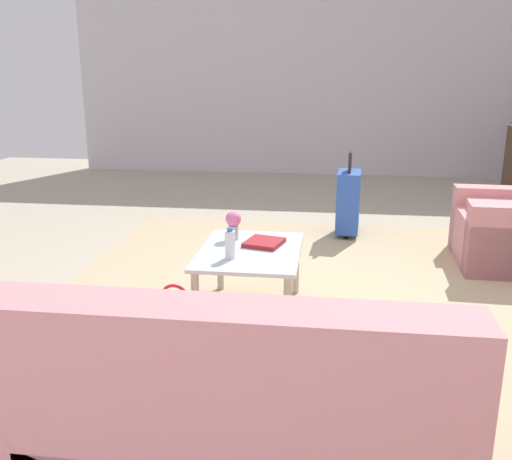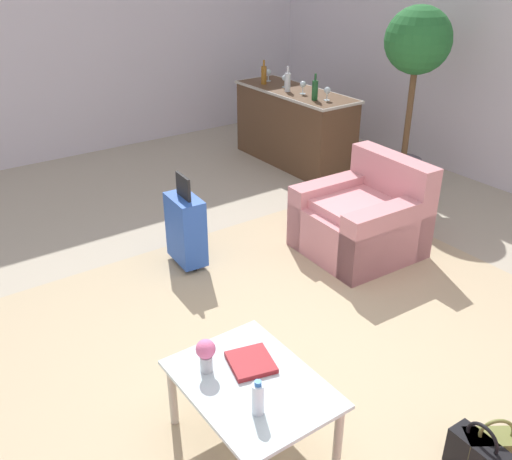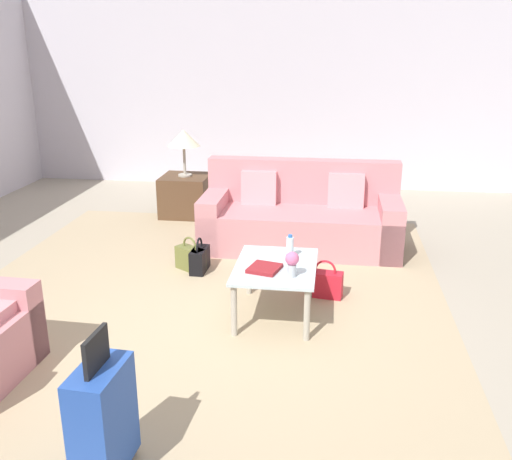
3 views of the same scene
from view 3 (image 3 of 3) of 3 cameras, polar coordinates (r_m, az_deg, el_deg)
The scene contains 14 objects.
ground_plane at distance 4.66m, azimuth -4.82°, elevation -10.28°, with size 12.00×12.00×0.00m, color #A89E89.
wall_right at distance 9.12m, azimuth 1.98°, elevation 14.06°, with size 0.12×8.00×3.10m, color silver.
area_rug at distance 5.22m, azimuth -5.56°, elevation -6.96°, with size 5.20×4.40×0.01m, color tan.
couch at distance 6.48m, azimuth 4.51°, elevation 1.12°, with size 0.92×2.19×0.95m.
coffee_table at distance 4.77m, azimuth 1.98°, elevation -4.25°, with size 0.90×0.67×0.46m.
water_bottle at distance 4.89m, azimuth 3.41°, elevation -1.69°, with size 0.06×0.06×0.20m.
coffee_table_book at distance 4.64m, azimuth 0.85°, elevation -3.85°, with size 0.25×0.24×0.03m, color maroon.
flower_vase at distance 4.48m, azimuth 3.63°, elevation -3.19°, with size 0.11×0.11×0.21m.
side_table at distance 7.69m, azimuth -7.03°, elevation 3.44°, with size 0.62×0.62×0.54m, color #513823.
table_lamp at distance 7.54m, azimuth -7.25°, elevation 9.03°, with size 0.42×0.42×0.61m.
suitcase_blue at distance 3.23m, azimuth -15.09°, elevation -17.65°, with size 0.41×0.25×0.85m.
handbag_black at distance 5.81m, azimuth -5.66°, elevation -2.93°, with size 0.32×0.15×0.36m.
handbag_red at distance 5.25m, azimuth 6.89°, elevation -5.34°, with size 0.19×0.34×0.36m.
handbag_olive at distance 5.84m, azimuth -6.59°, elevation -2.81°, with size 0.30×0.34×0.36m.
Camera 3 is at (-3.98, -0.94, 2.22)m, focal length 40.00 mm.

